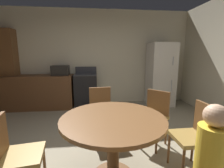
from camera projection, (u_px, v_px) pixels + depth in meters
The scene contains 13 objects.
ground_plane at pixel (100, 163), 2.13m from camera, with size 14.00×14.00×0.00m, color gray.
wall_back at pixel (96, 58), 4.67m from camera, with size 5.74×0.12×2.70m, color beige.
kitchen_counter at pixel (37, 92), 4.27m from camera, with size 1.92×0.60×0.90m, color brown.
pantry_column at pixel (9, 69), 4.26m from camera, with size 0.44×0.36×2.10m, color brown.
oven_range at pixel (86, 90), 4.41m from camera, with size 0.60×0.60×1.10m.
refrigerator at pixel (160, 75), 4.51m from camera, with size 0.68×0.68×1.76m.
microwave at pixel (60, 70), 4.23m from camera, with size 0.44×0.32×0.26m, color black.
dining_table at pixel (113, 131), 1.78m from camera, with size 1.17×1.17×0.76m.
chair_west at pixel (13, 153), 1.54m from camera, with size 0.46×0.46×0.87m.
chair_north at pixel (101, 109), 2.77m from camera, with size 0.44×0.44×0.87m.
chair_northeast at pixel (154, 114), 2.54m from camera, with size 0.57×0.57×0.87m.
chair_east at pixel (196, 134), 1.91m from camera, with size 0.40×0.40×0.87m.
person_child at pixel (209, 167), 1.23m from camera, with size 0.31×0.31×1.09m.
Camera 1 is at (-0.04, -1.90, 1.44)m, focal length 25.37 mm.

